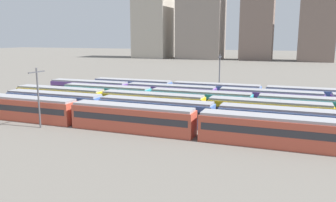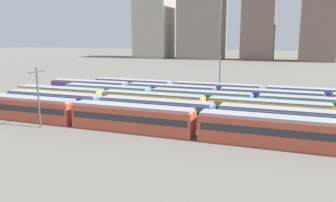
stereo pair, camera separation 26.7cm
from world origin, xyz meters
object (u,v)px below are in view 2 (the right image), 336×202
at_px(train_track_1, 286,122).
at_px(train_track_0, 197,124).
at_px(catenary_pole_0, 38,94).
at_px(catenary_pole_1, 220,74).
at_px(train_track_4, 328,104).
at_px(train_track_3, 255,105).

bearing_deg(train_track_1, train_track_0, -154.33).
distance_m(catenary_pole_0, catenary_pole_1, 37.46).
bearing_deg(train_track_0, catenary_pole_0, -172.56).
relative_size(train_track_1, train_track_4, 0.83).
relative_size(train_track_0, catenary_pole_1, 7.84).
height_order(train_track_3, catenary_pole_0, catenary_pole_0).
xyz_separation_m(train_track_4, catenary_pole_1, (-20.32, 8.10, 3.40)).
relative_size(train_track_0, catenary_pole_0, 8.53).
height_order(train_track_3, train_track_4, same).
bearing_deg(catenary_pole_1, train_track_4, -21.74).
bearing_deg(catenary_pole_0, train_track_0, 7.44).
height_order(train_track_0, catenary_pole_0, catenary_pole_0).
relative_size(train_track_3, catenary_pole_1, 7.84).
relative_size(catenary_pole_0, catenary_pole_1, 0.92).
bearing_deg(catenary_pole_0, train_track_3, 33.09).
xyz_separation_m(train_track_3, catenary_pole_0, (-28.53, -18.59, 3.00)).
xyz_separation_m(catenary_pole_0, catenary_pole_1, (19.65, 31.90, 0.40)).
bearing_deg(train_track_0, catenary_pole_1, 96.42).
distance_m(train_track_1, catenary_pole_0, 34.83).
bearing_deg(train_track_3, train_track_1, -63.47).
relative_size(train_track_0, train_track_3, 1.00).
distance_m(train_track_3, catenary_pole_1, 16.35).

